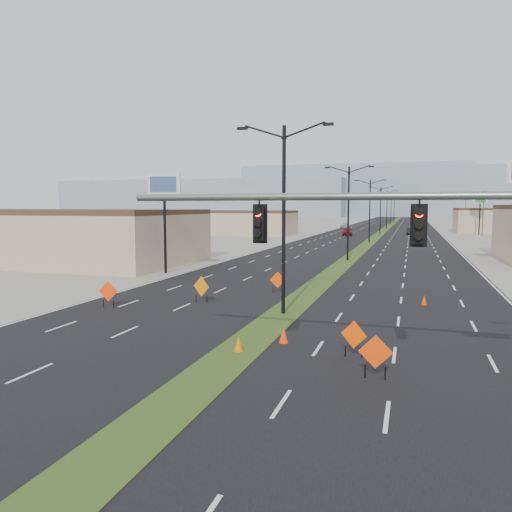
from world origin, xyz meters
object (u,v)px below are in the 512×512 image
(streetlight_2, at_px, (370,209))
(streetlight_5, at_px, (391,208))
(car_left, at_px, (347,232))
(streetlight_1, at_px, (348,210))
(construction_sign_4, at_px, (376,354))
(pole_sign_west, at_px, (164,192))
(construction_sign_3, at_px, (354,336))
(cone_3, at_px, (278,279))
(streetlight_0, at_px, (284,214))
(construction_sign_1, at_px, (201,287))
(pole_sign_east_far, at_px, (480,203))
(streetlight_3, at_px, (380,208))
(car_mid, at_px, (410,231))
(construction_sign_2, at_px, (278,281))
(construction_sign_0, at_px, (108,292))
(cone_2, at_px, (424,300))
(streetlight_4, at_px, (387,208))
(cone_0, at_px, (239,344))
(cone_1, at_px, (284,335))
(car_far, at_px, (345,225))

(streetlight_2, bearing_deg, streetlight_5, 90.00)
(car_left, bearing_deg, streetlight_1, -89.28)
(construction_sign_4, distance_m, pole_sign_west, 30.21)
(construction_sign_3, xyz_separation_m, cone_3, (-7.60, 17.30, -0.53))
(streetlight_0, distance_m, streetlight_5, 140.00)
(construction_sign_1, bearing_deg, construction_sign_4, -23.69)
(pole_sign_east_far, bearing_deg, construction_sign_3, -75.65)
(streetlight_3, relative_size, car_mid, 2.39)
(streetlight_3, height_order, construction_sign_3, streetlight_3)
(construction_sign_2, bearing_deg, construction_sign_0, -160.69)
(streetlight_2, height_order, construction_sign_3, streetlight_2)
(streetlight_5, height_order, cone_3, streetlight_5)
(construction_sign_1, distance_m, construction_sign_3, 12.96)
(cone_2, bearing_deg, streetlight_4, 93.91)
(streetlight_5, relative_size, cone_0, 15.11)
(streetlight_1, height_order, streetlight_4, same)
(construction_sign_2, height_order, cone_1, construction_sign_2)
(car_left, relative_size, cone_2, 8.01)
(streetlight_4, bearing_deg, cone_1, -89.30)
(construction_sign_2, height_order, construction_sign_4, construction_sign_4)
(construction_sign_3, bearing_deg, pole_sign_east_far, 102.05)
(streetlight_0, distance_m, streetlight_4, 112.00)
(car_far, bearing_deg, pole_sign_west, -90.44)
(streetlight_2, distance_m, cone_2, 51.91)
(streetlight_3, distance_m, cone_2, 79.63)
(streetlight_0, bearing_deg, construction_sign_2, 107.52)
(streetlight_4, distance_m, pole_sign_west, 99.73)
(cone_2, bearing_deg, construction_sign_3, -103.63)
(cone_1, xyz_separation_m, cone_3, (-4.54, 16.12, -0.03))
(streetlight_0, bearing_deg, streetlight_3, 90.00)
(streetlight_3, xyz_separation_m, construction_sign_3, (4.50, -90.77, -4.58))
(streetlight_4, relative_size, cone_0, 15.11)
(streetlight_2, relative_size, cone_2, 16.84)
(construction_sign_1, bearing_deg, cone_0, -38.13)
(streetlight_0, xyz_separation_m, pole_sign_west, (-14.00, 13.27, 1.59))
(streetlight_2, distance_m, streetlight_4, 56.00)
(streetlight_3, xyz_separation_m, cone_1, (1.44, -89.59, -5.08))
(streetlight_4, height_order, car_far, streetlight_4)
(cone_0, relative_size, pole_sign_west, 0.08)
(streetlight_1, distance_m, construction_sign_2, 22.23)
(car_mid, relative_size, construction_sign_4, 2.77)
(car_left, distance_m, construction_sign_1, 73.11)
(streetlight_1, relative_size, streetlight_5, 1.00)
(streetlight_1, bearing_deg, cone_3, -100.06)
(car_left, distance_m, cone_2, 70.98)
(streetlight_1, distance_m, construction_sign_1, 27.40)
(streetlight_0, height_order, construction_sign_4, streetlight_0)
(streetlight_4, xyz_separation_m, cone_2, (7.33, -107.13, -5.12))
(car_far, bearing_deg, streetlight_2, -77.48)
(car_far, bearing_deg, construction_sign_1, -85.80)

